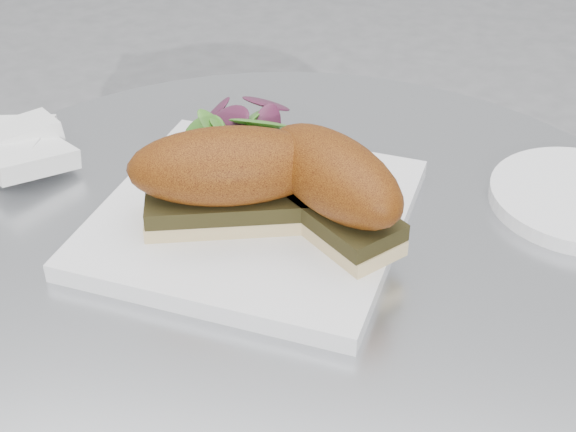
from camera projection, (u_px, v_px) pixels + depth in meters
The scene contains 5 objects.
plate at pixel (253, 217), 0.67m from camera, with size 0.24×0.24×0.02m, color white.
sandwich_left at pixel (228, 175), 0.63m from camera, with size 0.17×0.11×0.08m.
sandwich_right at pixel (333, 184), 0.62m from camera, with size 0.15×0.15×0.08m.
salad at pixel (235, 137), 0.71m from camera, with size 0.12×0.12×0.05m, color #38822A, non-canonical shape.
napkin at pixel (9, 156), 0.75m from camera, with size 0.13×0.13×0.02m, color white, non-canonical shape.
Camera 1 is at (0.08, -0.49, 1.12)m, focal length 50.00 mm.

